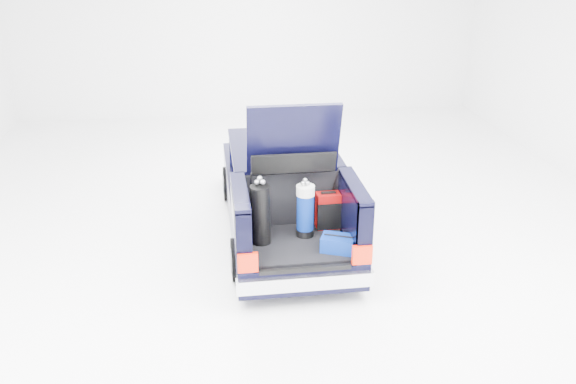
{
  "coord_description": "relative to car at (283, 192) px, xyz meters",
  "views": [
    {
      "loc": [
        -1.15,
        -8.84,
        4.6
      ],
      "look_at": [
        0.0,
        -0.5,
        0.93
      ],
      "focal_mm": 38.0,
      "sensor_mm": 36.0,
      "label": 1
    }
  ],
  "objects": [
    {
      "name": "ground",
      "position": [
        0.0,
        -0.11,
        -0.67
      ],
      "size": [
        14.0,
        14.0,
        0.0
      ],
      "primitive_type": "plane",
      "color": "white",
      "rests_on": "ground"
    },
    {
      "name": "red_suitcase",
      "position": [
        0.5,
        -1.19,
        0.19
      ],
      "size": [
        0.35,
        0.23,
        0.56
      ],
      "rotation": [
        0.0,
        0.0,
        0.03
      ],
      "color": "#7E0404",
      "rests_on": "car"
    },
    {
      "name": "blue_golf_bag",
      "position": [
        0.13,
        -1.39,
        0.32
      ],
      "size": [
        0.27,
        0.27,
        0.86
      ],
      "rotation": [
        0.0,
        0.0,
        0.07
      ],
      "color": "black",
      "rests_on": "car"
    },
    {
      "name": "car",
      "position": [
        0.0,
        0.0,
        0.0
      ],
      "size": [
        1.87,
        4.65,
        2.47
      ],
      "color": "black",
      "rests_on": "ground"
    },
    {
      "name": "black_golf_bag",
      "position": [
        -0.5,
        -1.54,
        0.36
      ],
      "size": [
        0.35,
        0.38,
        0.96
      ],
      "rotation": [
        0.0,
        0.0,
        -0.31
      ],
      "color": "black",
      "rests_on": "car"
    },
    {
      "name": "blue_duffel",
      "position": [
        0.5,
        -1.89,
        0.03
      ],
      "size": [
        0.51,
        0.43,
        0.23
      ],
      "rotation": [
        0.0,
        0.0,
        -0.39
      ],
      "color": "navy",
      "rests_on": "car"
    }
  ]
}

